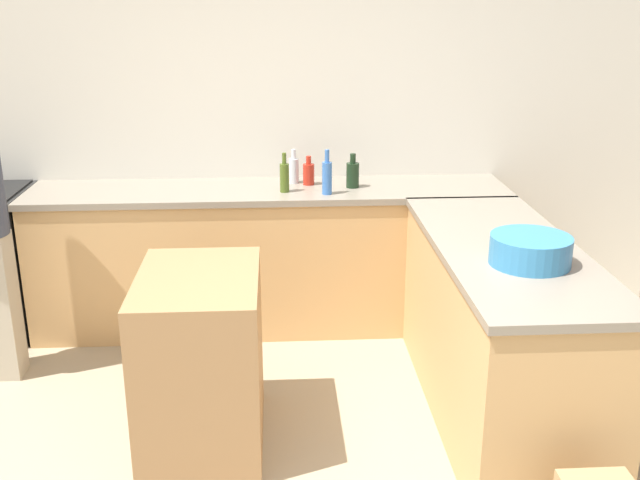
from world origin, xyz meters
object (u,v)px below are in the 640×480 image
(vinegar_bottle_clear, at_px, (294,170))
(island_table, at_px, (202,360))
(mixing_bowl, at_px, (530,250))
(water_bottle_blue, at_px, (327,177))
(olive_oil_bottle, at_px, (284,177))
(wine_bottle_dark, at_px, (353,174))
(hot_sauce_bottle, at_px, (309,173))

(vinegar_bottle_clear, bearing_deg, island_table, -108.53)
(mixing_bowl, height_order, water_bottle_blue, water_bottle_blue)
(island_table, distance_m, mixing_bowl, 1.64)
(island_table, distance_m, olive_oil_bottle, 1.45)
(wine_bottle_dark, bearing_deg, hot_sauce_bottle, 162.14)
(vinegar_bottle_clear, bearing_deg, olive_oil_bottle, -105.93)
(island_table, height_order, water_bottle_blue, water_bottle_blue)
(wine_bottle_dark, bearing_deg, olive_oil_bottle, -168.58)
(island_table, relative_size, hot_sauce_bottle, 4.64)
(mixing_bowl, height_order, vinegar_bottle_clear, vinegar_bottle_clear)
(vinegar_bottle_clear, bearing_deg, water_bottle_blue, -56.21)
(hot_sauce_bottle, xyz_separation_m, olive_oil_bottle, (-0.16, -0.18, 0.02))
(water_bottle_blue, relative_size, vinegar_bottle_clear, 1.25)
(olive_oil_bottle, xyz_separation_m, vinegar_bottle_clear, (0.06, 0.22, -0.01))
(water_bottle_blue, bearing_deg, vinegar_bottle_clear, 123.79)
(hot_sauce_bottle, height_order, wine_bottle_dark, wine_bottle_dark)
(mixing_bowl, bearing_deg, island_table, 175.61)
(vinegar_bottle_clear, bearing_deg, hot_sauce_bottle, -26.86)
(olive_oil_bottle, xyz_separation_m, wine_bottle_dark, (0.43, 0.09, -0.01))
(olive_oil_bottle, bearing_deg, vinegar_bottle_clear, 74.07)
(island_table, bearing_deg, vinegar_bottle_clear, 71.47)
(wine_bottle_dark, relative_size, vinegar_bottle_clear, 0.98)
(island_table, bearing_deg, water_bottle_blue, 59.72)
(island_table, relative_size, vinegar_bottle_clear, 3.90)
(island_table, height_order, hot_sauce_bottle, hot_sauce_bottle)
(island_table, relative_size, olive_oil_bottle, 3.51)
(mixing_bowl, distance_m, vinegar_bottle_clear, 1.90)
(olive_oil_bottle, relative_size, wine_bottle_dark, 1.13)
(vinegar_bottle_clear, bearing_deg, mixing_bowl, -56.93)
(olive_oil_bottle, distance_m, wine_bottle_dark, 0.44)
(island_table, height_order, wine_bottle_dark, wine_bottle_dark)
(olive_oil_bottle, relative_size, vinegar_bottle_clear, 1.11)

